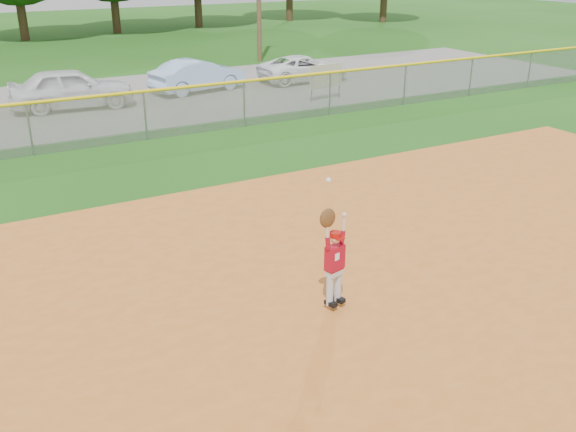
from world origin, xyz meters
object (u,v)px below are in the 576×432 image
object	(u,v)px
car_white_b	(304,68)
sponsor_sign	(326,77)
car_blue	(198,75)
car_white_a	(71,88)
ballplayer	(334,256)

from	to	relation	value
car_white_b	sponsor_sign	size ratio (longest dim) A/B	2.59
sponsor_sign	car_blue	bearing A→B (deg)	132.39
car_white_a	car_white_b	xyz separation A→B (m)	(10.11, 0.47, -0.18)
car_white_b	ballplayer	bearing A→B (deg)	151.15
car_blue	sponsor_sign	distance (m)	5.42
sponsor_sign	ballplayer	bearing A→B (deg)	-121.99
car_white_a	car_white_b	world-z (taller)	car_white_a
car_blue	car_white_b	size ratio (longest dim) A/B	0.97
car_white_a	car_white_b	distance (m)	10.12
car_blue	sponsor_sign	bearing A→B (deg)	-149.07
car_blue	car_white_b	distance (m)	4.92
sponsor_sign	ballplayer	xyz separation A→B (m)	(-8.34, -13.36, 0.04)
ballplayer	sponsor_sign	bearing A→B (deg)	58.01
car_white_a	sponsor_sign	bearing A→B (deg)	-104.95
car_blue	sponsor_sign	size ratio (longest dim) A/B	2.52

